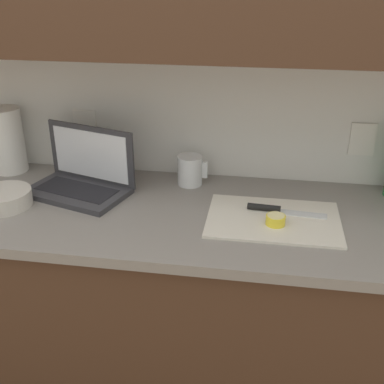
% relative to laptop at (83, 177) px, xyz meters
% --- Properties ---
extents(wall_back, '(5.20, 0.38, 2.60)m').
position_rel_laptop_xyz_m(wall_back, '(0.27, 0.14, 0.57)').
color(wall_back, white).
rests_on(wall_back, ground_plane).
extents(counter_unit, '(2.52, 0.64, 0.93)m').
position_rel_laptop_xyz_m(counter_unit, '(0.25, -0.10, -0.51)').
color(counter_unit, '#472D1E').
rests_on(counter_unit, ground_plane).
extents(laptop, '(0.41, 0.31, 0.23)m').
position_rel_laptop_xyz_m(laptop, '(0.00, 0.00, 0.00)').
color(laptop, '#333338').
rests_on(laptop, counter_unit).
extents(cutting_board, '(0.43, 0.30, 0.01)m').
position_rel_laptop_xyz_m(cutting_board, '(0.69, -0.12, -0.05)').
color(cutting_board, silver).
rests_on(cutting_board, counter_unit).
extents(knife, '(0.26, 0.05, 0.02)m').
position_rel_laptop_xyz_m(knife, '(0.69, -0.07, -0.04)').
color(knife, silver).
rests_on(knife, cutting_board).
extents(lemon_half_cut, '(0.06, 0.06, 0.03)m').
position_rel_laptop_xyz_m(lemon_half_cut, '(0.70, -0.16, -0.03)').
color(lemon_half_cut, yellow).
rests_on(lemon_half_cut, cutting_board).
extents(measuring_cup, '(0.11, 0.09, 0.11)m').
position_rel_laptop_xyz_m(measuring_cup, '(0.38, 0.12, 0.00)').
color(measuring_cup, silver).
rests_on(measuring_cup, counter_unit).
extents(bowl_white, '(0.19, 0.19, 0.06)m').
position_rel_laptop_xyz_m(bowl_white, '(-0.22, -0.16, -0.03)').
color(bowl_white, beige).
rests_on(bowl_white, counter_unit).
extents(paper_towel_roll, '(0.13, 0.13, 0.26)m').
position_rel_laptop_xyz_m(paper_towel_roll, '(-0.35, 0.14, 0.07)').
color(paper_towel_roll, white).
rests_on(paper_towel_roll, counter_unit).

